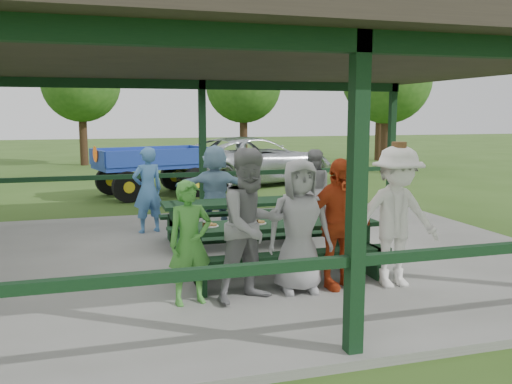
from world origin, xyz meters
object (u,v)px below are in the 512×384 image
object	(u,v)px
farm_trailer	(152,170)
contestant_red	(337,224)
contestant_white_fedora	(396,217)
picnic_table_near	(279,241)
pickup_truck	(253,161)
spectator_grey	(313,189)
contestant_green	(190,243)
picnic_table_far	(232,217)
spectator_lblue	(215,189)
spectator_blue	(148,190)
contestant_grey_mid	(299,226)
contestant_grey_left	(252,225)

from	to	relation	value
farm_trailer	contestant_red	bearing A→B (deg)	-96.08
contestant_white_fedora	picnic_table_near	bearing A→B (deg)	145.84
pickup_truck	spectator_grey	bearing A→B (deg)	153.63
contestant_green	picnic_table_near	bearing A→B (deg)	20.03
picnic_table_far	farm_trailer	size ratio (longest dim) A/B	0.55
contestant_white_fedora	spectator_lblue	world-z (taller)	contestant_white_fedora
contestant_red	pickup_truck	size ratio (longest dim) A/B	0.30
picnic_table_far	contestant_white_fedora	bearing A→B (deg)	-62.81
contestant_green	spectator_blue	distance (m)	4.16
spectator_lblue	spectator_blue	size ratio (longest dim) A/B	1.03
picnic_table_near	farm_trailer	xyz separation A→B (m)	(-0.92, 8.70, 0.16)
picnic_table_near	spectator_lblue	xyz separation A→B (m)	(-0.30, 2.91, 0.36)
contestant_grey_mid	spectator_blue	size ratio (longest dim) A/B	1.04
picnic_table_near	contestant_red	world-z (taller)	contestant_red
spectator_lblue	pickup_truck	xyz separation A→B (m)	(2.88, 7.46, -0.14)
picnic_table_far	spectator_blue	xyz separation A→B (m)	(-1.32, 1.32, 0.35)
spectator_lblue	pickup_truck	distance (m)	8.00
picnic_table_near	contestant_green	world-z (taller)	contestant_green
contestant_green	spectator_blue	size ratio (longest dim) A/B	0.91
contestant_grey_left	contestant_white_fedora	xyz separation A→B (m)	(1.96, -0.00, -0.00)
contestant_red	spectator_blue	distance (m)	4.58
contestant_grey_mid	spectator_grey	bearing A→B (deg)	70.80
spectator_grey	pickup_truck	xyz separation A→B (m)	(0.96, 7.63, -0.09)
spectator_blue	picnic_table_near	bearing A→B (deg)	97.60
picnic_table_near	contestant_grey_left	size ratio (longest dim) A/B	1.49
contestant_grey_mid	spectator_blue	xyz separation A→B (m)	(-1.53, 4.10, -0.03)
contestant_grey_mid	farm_trailer	world-z (taller)	contestant_grey_mid
spectator_lblue	spectator_grey	bearing A→B (deg)	-169.89
spectator_lblue	pickup_truck	world-z (taller)	spectator_lblue
contestant_green	contestant_grey_left	xyz separation A→B (m)	(0.74, -0.09, 0.19)
contestant_white_fedora	farm_trailer	world-z (taller)	contestant_white_fedora
contestant_red	spectator_lblue	bearing A→B (deg)	94.39
picnic_table_far	spectator_blue	distance (m)	1.91
spectator_grey	pickup_truck	bearing A→B (deg)	-79.62
picnic_table_far	spectator_blue	world-z (taller)	spectator_blue
spectator_lblue	spectator_grey	distance (m)	1.93
picnic_table_near	picnic_table_far	bearing A→B (deg)	95.82
pickup_truck	picnic_table_near	bearing A→B (deg)	146.80
contestant_red	spectator_lblue	distance (m)	3.77
spectator_blue	spectator_grey	distance (m)	3.21
contestant_green	picnic_table_far	bearing A→B (deg)	56.48
contestant_white_fedora	farm_trailer	size ratio (longest dim) A/B	0.44
contestant_grey_left	pickup_truck	size ratio (longest dim) A/B	0.32
contestant_green	contestant_grey_left	size ratio (longest dim) A/B	0.80
contestant_grey_mid	spectator_grey	distance (m)	3.86
contestant_white_fedora	pickup_truck	bearing A→B (deg)	84.82
contestant_green	pickup_truck	size ratio (longest dim) A/B	0.26
spectator_blue	contestant_grey_mid	bearing A→B (deg)	93.43
spectator_grey	farm_trailer	size ratio (longest dim) A/B	0.37
picnic_table_far	contestant_grey_left	size ratio (longest dim) A/B	1.28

